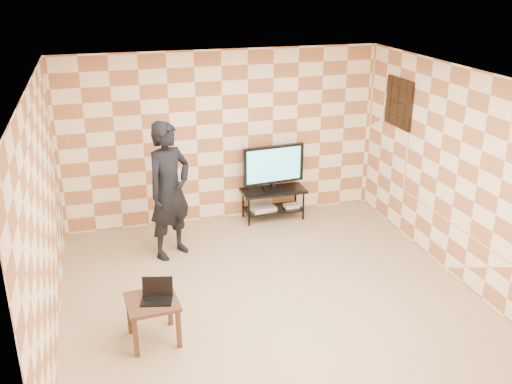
# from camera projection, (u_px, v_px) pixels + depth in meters

# --- Properties ---
(floor) EXTENTS (5.00, 5.00, 0.00)m
(floor) POSITION_uv_depth(u_px,v_px,m) (269.00, 294.00, 7.13)
(floor) COLOR tan
(floor) RESTS_ON ground
(wall_back) EXTENTS (5.00, 0.02, 2.70)m
(wall_back) POSITION_uv_depth(u_px,v_px,m) (223.00, 137.00, 8.88)
(wall_back) COLOR #FAE5C2
(wall_back) RESTS_ON ground
(wall_front) EXTENTS (5.00, 0.02, 2.70)m
(wall_front) POSITION_uv_depth(u_px,v_px,m) (365.00, 309.00, 4.40)
(wall_front) COLOR #FAE5C2
(wall_front) RESTS_ON ground
(wall_left) EXTENTS (0.02, 5.00, 2.70)m
(wall_left) POSITION_uv_depth(u_px,v_px,m) (44.00, 218.00, 6.00)
(wall_left) COLOR #FAE5C2
(wall_left) RESTS_ON ground
(wall_right) EXTENTS (0.02, 5.00, 2.70)m
(wall_right) POSITION_uv_depth(u_px,v_px,m) (457.00, 174.00, 7.27)
(wall_right) COLOR #FAE5C2
(wall_right) RESTS_ON ground
(ceiling) EXTENTS (5.00, 5.00, 0.02)m
(ceiling) POSITION_uv_depth(u_px,v_px,m) (271.00, 78.00, 6.15)
(ceiling) COLOR white
(ceiling) RESTS_ON wall_back
(wall_art) EXTENTS (0.04, 0.72, 0.72)m
(wall_art) POSITION_uv_depth(u_px,v_px,m) (399.00, 103.00, 8.43)
(wall_art) COLOR black
(wall_art) RESTS_ON wall_right
(tv_stand) EXTENTS (1.03, 0.46, 0.50)m
(tv_stand) POSITION_uv_depth(u_px,v_px,m) (273.00, 197.00, 9.18)
(tv_stand) COLOR black
(tv_stand) RESTS_ON floor
(tv) EXTENTS (1.01, 0.22, 0.73)m
(tv) POSITION_uv_depth(u_px,v_px,m) (273.00, 166.00, 8.98)
(tv) COLOR black
(tv) RESTS_ON tv_stand
(dvd_player) EXTENTS (0.42, 0.33, 0.06)m
(dvd_player) POSITION_uv_depth(u_px,v_px,m) (263.00, 208.00, 9.17)
(dvd_player) COLOR silver
(dvd_player) RESTS_ON tv_stand
(game_console) EXTENTS (0.24, 0.18, 0.05)m
(game_console) POSITION_uv_depth(u_px,v_px,m) (291.00, 206.00, 9.29)
(game_console) COLOR silver
(game_console) RESTS_ON tv_stand
(side_table) EXTENTS (0.58, 0.58, 0.50)m
(side_table) POSITION_uv_depth(u_px,v_px,m) (152.00, 307.00, 6.11)
(side_table) COLOR #3D2014
(side_table) RESTS_ON floor
(laptop) EXTENTS (0.38, 0.33, 0.22)m
(laptop) POSITION_uv_depth(u_px,v_px,m) (157.00, 295.00, 6.09)
(laptop) COLOR black
(laptop) RESTS_ON side_table
(person) EXTENTS (0.85, 0.78, 1.94)m
(person) POSITION_uv_depth(u_px,v_px,m) (169.00, 191.00, 7.80)
(person) COLOR black
(person) RESTS_ON floor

